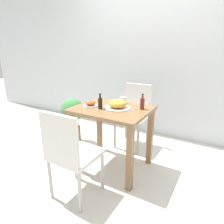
% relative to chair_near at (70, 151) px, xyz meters
% --- Properties ---
extents(ground_plane, '(16.00, 16.00, 0.00)m').
position_rel_chair_near_xyz_m(ground_plane, '(0.05, 0.68, -0.51)').
color(ground_plane, silver).
extents(wall_back, '(8.00, 0.05, 2.60)m').
position_rel_chair_near_xyz_m(wall_back, '(0.05, 1.91, 0.79)').
color(wall_back, silver).
rests_on(wall_back, ground_plane).
extents(dining_table, '(0.85, 0.68, 0.75)m').
position_rel_chair_near_xyz_m(dining_table, '(0.05, 0.68, 0.10)').
color(dining_table, olive).
rests_on(dining_table, ground_plane).
extents(chair_near, '(0.42, 0.42, 0.90)m').
position_rel_chair_near_xyz_m(chair_near, '(0.00, 0.00, 0.00)').
color(chair_near, silver).
rests_on(chair_near, ground_plane).
extents(chair_far, '(0.42, 0.42, 0.90)m').
position_rel_chair_near_xyz_m(chair_far, '(0.03, 1.36, 0.00)').
color(chair_far, silver).
rests_on(chair_far, ground_plane).
extents(food_plate, '(0.29, 0.29, 0.10)m').
position_rel_chair_near_xyz_m(food_plate, '(0.11, 0.69, 0.29)').
color(food_plate, white).
rests_on(food_plate, dining_table).
extents(side_plate, '(0.17, 0.17, 0.06)m').
position_rel_chair_near_xyz_m(side_plate, '(-0.20, 0.61, 0.27)').
color(side_plate, white).
rests_on(side_plate, dining_table).
extents(drink_cup, '(0.07, 0.07, 0.08)m').
position_rel_chair_near_xyz_m(drink_cup, '(0.07, 0.91, 0.28)').
color(drink_cup, white).
rests_on(drink_cup, dining_table).
extents(sauce_bottle, '(0.05, 0.05, 0.18)m').
position_rel_chair_near_xyz_m(sauce_bottle, '(0.36, 0.81, 0.31)').
color(sauce_bottle, maroon).
rests_on(sauce_bottle, dining_table).
extents(condiment_bottle, '(0.05, 0.05, 0.18)m').
position_rel_chair_near_xyz_m(condiment_bottle, '(-0.05, 0.59, 0.31)').
color(condiment_bottle, black).
rests_on(condiment_bottle, dining_table).
extents(fork_utensil, '(0.04, 0.19, 0.00)m').
position_rel_chair_near_xyz_m(fork_utensil, '(-0.06, 0.69, 0.24)').
color(fork_utensil, silver).
rests_on(fork_utensil, dining_table).
extents(spoon_utensil, '(0.04, 0.17, 0.00)m').
position_rel_chair_near_xyz_m(spoon_utensil, '(0.29, 0.69, 0.24)').
color(spoon_utensil, silver).
rests_on(spoon_utensil, dining_table).
extents(potted_plant_left, '(0.34, 0.34, 0.69)m').
position_rel_chair_near_xyz_m(potted_plant_left, '(-0.81, 0.98, -0.08)').
color(potted_plant_left, brown).
rests_on(potted_plant_left, ground_plane).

